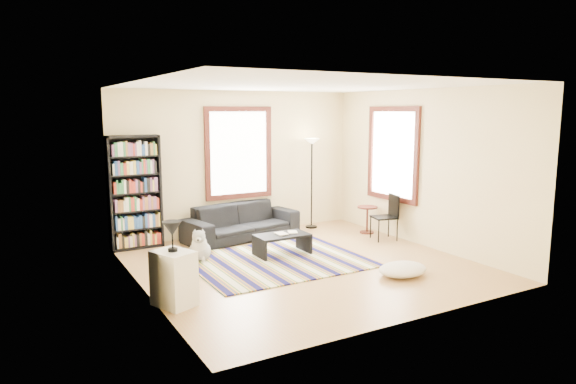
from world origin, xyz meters
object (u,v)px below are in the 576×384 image
coffee_table (282,245)px  bookshelf (135,192)px  side_table (367,220)px  folding_chair (384,217)px  white_cabinet (174,278)px  floor_lamp (312,184)px  sofa (241,221)px  floor_cushion (403,269)px  dog (200,244)px

coffee_table → bookshelf: bearing=140.4°
side_table → folding_chair: bearing=-95.0°
side_table → folding_chair: 0.60m
bookshelf → white_cabinet: 3.07m
bookshelf → floor_lamp: size_ratio=1.08×
bookshelf → coffee_table: (2.03, -1.68, -0.82)m
sofa → side_table: 2.50m
bookshelf → floor_cushion: bookshelf is taller
sofa → floor_lamp: size_ratio=1.20×
coffee_table → floor_cushion: bearing=-60.6°
floor_cushion → side_table: side_table is taller
sofa → side_table: bearing=-31.1°
sofa → folding_chair: (2.30, -1.43, 0.10)m
coffee_table → folding_chair: folding_chair is taller
sofa → bookshelf: bearing=160.8°
floor_cushion → dog: dog is taller
side_table → folding_chair: (-0.05, -0.57, 0.16)m
side_table → folding_chair: folding_chair is taller
white_cabinet → dog: (0.95, 1.69, -0.08)m
floor_lamp → side_table: floor_lamp is taller
floor_lamp → folding_chair: (0.66, -1.53, -0.50)m
floor_cushion → folding_chair: size_ratio=0.90×
bookshelf → side_table: bookshelf is taller
sofa → white_cabinet: bearing=-139.4°
bookshelf → floor_cushion: size_ratio=2.59×
floor_lamp → floor_cushion: bearing=-98.3°
floor_lamp → white_cabinet: bearing=-143.3°
floor_cushion → white_cabinet: size_ratio=1.11×
coffee_table → dog: size_ratio=1.66×
floor_cushion → side_table: size_ratio=1.43×
coffee_table → side_table: 2.30m
white_cabinet → bookshelf: bearing=63.3°
white_cabinet → dog: bearing=38.6°
bookshelf → floor_cushion: (3.06, -3.51, -0.90)m
bookshelf → side_table: 4.47m
sofa → coffee_table: size_ratio=2.49×
coffee_table → folding_chair: size_ratio=1.05×
coffee_table → side_table: (2.23, 0.55, 0.09)m
bookshelf → folding_chair: 4.58m
coffee_table → folding_chair: bearing=-0.5°
coffee_table → dog: 1.37m
coffee_table → floor_lamp: (1.52, 1.51, 0.75)m
sofa → coffee_table: bearing=-96.4°
bookshelf → side_table: bearing=-14.8°
white_cabinet → coffee_table: bearing=7.9°
dog → floor_lamp: bearing=45.7°
floor_cushion → white_cabinet: white_cabinet is taller
side_table → sofa: bearing=160.0°
bookshelf → coffee_table: bearing=-39.6°
floor_cushion → bookshelf: bearing=131.1°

